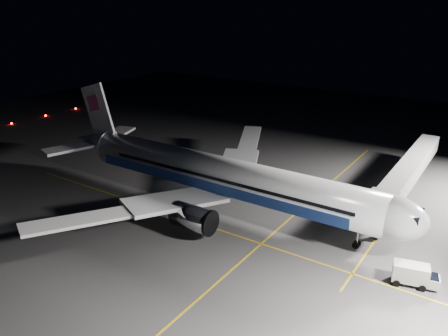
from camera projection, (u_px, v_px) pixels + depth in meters
name	position (u px, v px, depth m)	size (l,w,h in m)	color
ground	(223.00, 208.00, 66.36)	(200.00, 200.00, 0.00)	#4C4C4F
guide_line_main	(282.00, 225.00, 61.16)	(0.25, 80.00, 0.01)	gold
guide_line_cross	(199.00, 223.00, 61.70)	(70.00, 0.25, 0.01)	gold
guide_line_side	(389.00, 220.00, 62.68)	(0.25, 40.00, 0.01)	gold
airliner	(217.00, 175.00, 65.08)	(61.48, 54.22, 16.64)	silver
jet_bridge	(406.00, 173.00, 67.30)	(3.60, 34.40, 6.30)	#B2B2B7
service_truck	(415.00, 275.00, 47.88)	(5.16, 3.02, 2.48)	silver
baggage_tug	(216.00, 172.00, 78.21)	(2.59, 2.33, 1.56)	black
safety_cone_a	(268.00, 182.00, 75.39)	(0.35, 0.35, 0.52)	red
safety_cone_b	(298.00, 185.00, 74.01)	(0.36, 0.36, 0.55)	red
safety_cone_c	(226.00, 194.00, 70.51)	(0.38, 0.38, 0.57)	red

